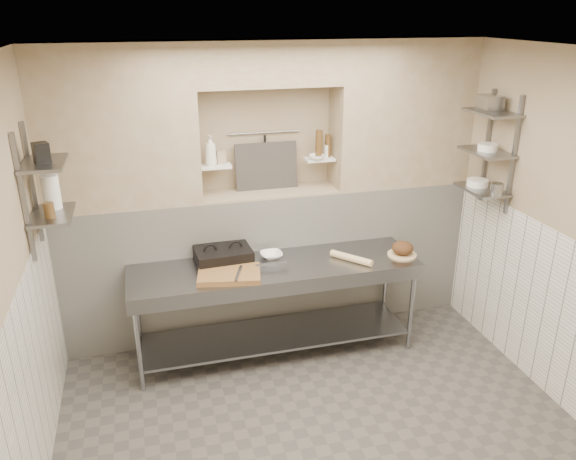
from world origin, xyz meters
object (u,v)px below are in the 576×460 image
object	(u,v)px
prep_table	(276,291)
mixing_bowl	(271,255)
rolling_pin	(351,258)
bowl_alcove	(317,157)
bottle_soap	(211,150)
jug_left	(51,192)
cutting_board	(229,274)
panini_press	(223,256)
bread_loaf	(403,248)

from	to	relation	value
prep_table	mixing_bowl	size ratio (longest dim) A/B	12.87
rolling_pin	bowl_alcove	distance (m)	1.01
bottle_soap	mixing_bowl	bearing A→B (deg)	-39.67
bottle_soap	jug_left	xyz separation A→B (m)	(-1.30, -0.58, -0.11)
jug_left	bottle_soap	bearing A→B (deg)	23.92
cutting_board	jug_left	xyz separation A→B (m)	(-1.32, 0.10, 0.82)
panini_press	cutting_board	distance (m)	0.30
prep_table	rolling_pin	world-z (taller)	rolling_pin
panini_press	bottle_soap	size ratio (longest dim) A/B	1.87
cutting_board	mixing_bowl	xyz separation A→B (m)	(0.44, 0.29, 0.00)
prep_table	rolling_pin	bearing A→B (deg)	-7.00
bread_loaf	bowl_alcove	xyz separation A→B (m)	(-0.66, 0.60, 0.76)
prep_table	bowl_alcove	distance (m)	1.32
bread_loaf	jug_left	distance (m)	3.05
prep_table	jug_left	bearing A→B (deg)	-179.66
mixing_bowl	jug_left	world-z (taller)	jug_left
cutting_board	rolling_pin	bearing A→B (deg)	1.26
panini_press	bowl_alcove	world-z (taller)	bowl_alcove
cutting_board	bottle_soap	xyz separation A→B (m)	(-0.02, 0.68, 0.93)
panini_press	jug_left	distance (m)	1.55
rolling_pin	bottle_soap	size ratio (longest dim) A/B	1.51
bowl_alcove	prep_table	bearing A→B (deg)	-136.26
panini_press	bread_loaf	xyz separation A→B (m)	(1.63, -0.27, 0.01)
bowl_alcove	jug_left	distance (m)	2.35
prep_table	bread_loaf	size ratio (longest dim) A/B	12.97
prep_table	panini_press	size ratio (longest dim) A/B	5.06
mixing_bowl	rolling_pin	size ratio (longest dim) A/B	0.48
prep_table	panini_press	bearing A→B (deg)	156.47
mixing_bowl	prep_table	bearing A→B (deg)	-92.21
bottle_soap	bread_loaf	bearing A→B (deg)	-21.40
cutting_board	bowl_alcove	size ratio (longest dim) A/B	3.59
panini_press	bread_loaf	size ratio (longest dim) A/B	2.56
jug_left	cutting_board	bearing A→B (deg)	-4.29
bread_loaf	bottle_soap	bearing A→B (deg)	158.60
jug_left	bread_loaf	bearing A→B (deg)	-1.38
rolling_pin	bread_loaf	xyz separation A→B (m)	(0.51, 0.00, 0.04)
cutting_board	bowl_alcove	xyz separation A→B (m)	(0.97, 0.62, 0.81)
prep_table	bowl_alcove	size ratio (longest dim) A/B	17.65
panini_press	bread_loaf	distance (m)	1.66
bread_loaf	bottle_soap	world-z (taller)	bottle_soap
rolling_pin	mixing_bowl	bearing A→B (deg)	158.69
prep_table	bowl_alcove	world-z (taller)	bowl_alcove
cutting_board	prep_table	bearing A→B (deg)	14.14
bread_loaf	bottle_soap	xyz separation A→B (m)	(-1.65, 0.65, 0.87)
prep_table	bowl_alcove	bearing A→B (deg)	43.74
cutting_board	bottle_soap	bearing A→B (deg)	91.83
panini_press	cutting_board	xyz separation A→B (m)	(0.00, -0.30, -0.04)
bottle_soap	jug_left	size ratio (longest dim) A/B	1.04
mixing_bowl	rolling_pin	distance (m)	0.73
mixing_bowl	bottle_soap	distance (m)	1.10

